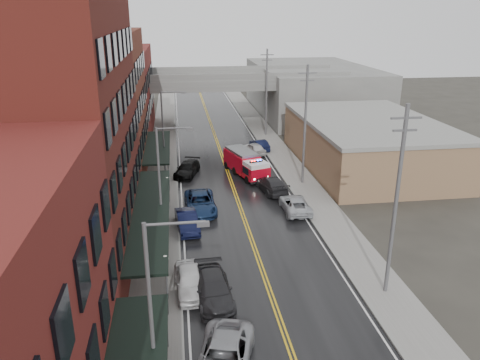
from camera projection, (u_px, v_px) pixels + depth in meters
road at (240, 206)px, 42.56m from camera, size 11.00×160.00×0.02m
sidewalk_left at (159, 210)px, 41.59m from camera, size 3.00×160.00×0.15m
sidewalk_right at (317, 201)px, 43.48m from camera, size 3.00×160.00×0.15m
curb_left at (177, 209)px, 41.80m from camera, size 0.30×160.00×0.15m
curb_right at (300, 202)px, 43.26m from camera, size 0.30×160.00×0.15m
brick_building_b at (57, 134)px, 31.26m from camera, size 9.00×20.00×18.00m
brick_building_c at (98, 106)px, 48.07m from camera, size 9.00×15.00×15.00m
brick_building_far at (117, 93)px, 64.88m from camera, size 9.00×20.00×12.00m
tan_building at (367, 144)px, 53.09m from camera, size 14.00×22.00×5.00m
right_far_block at (311, 89)px, 80.78m from camera, size 18.00×30.00×8.00m
awning_1 at (151, 211)px, 34.05m from camera, size 2.60×18.00×3.09m
awning_2 at (158, 147)px, 50.36m from camera, size 2.60×13.00×3.09m
globe_lamp_1 at (166, 268)px, 27.91m from camera, size 0.44×0.44×3.12m
globe_lamp_2 at (167, 186)px, 40.95m from camera, size 0.44×0.44×3.12m
street_lamp_0 at (156, 306)px, 19.46m from camera, size 2.64×0.22×9.00m
street_lamp_1 at (163, 178)px, 34.36m from camera, size 2.64×0.22×9.00m
street_lamp_2 at (165, 127)px, 49.26m from camera, size 2.64×0.22×9.00m
utility_pole_0 at (396, 200)px, 27.37m from camera, size 1.80×0.24×12.00m
utility_pole_1 at (305, 124)px, 46.00m from camera, size 1.80×0.24×12.00m
utility_pole_2 at (266, 91)px, 64.63m from camera, size 1.80×0.24×12.00m
overpass at (211, 87)px, 70.33m from camera, size 40.00×10.00×7.50m
fire_truck at (246, 163)px, 50.00m from camera, size 4.39×7.42×2.58m
parked_car_left_2 at (224, 359)px, 22.78m from camera, size 3.94×6.13×1.57m
parked_car_left_3 at (213, 289)px, 28.51m from camera, size 2.46×5.40×1.53m
parked_car_left_4 at (190, 281)px, 29.36m from camera, size 2.18×4.64×1.54m
parked_car_left_5 at (187, 221)px, 37.75m from camera, size 2.04×4.68×1.50m
parked_car_left_6 at (200, 203)px, 41.30m from camera, size 2.76×5.75×1.58m
parked_car_left_7 at (187, 169)px, 50.31m from camera, size 3.39×5.31×1.43m
parked_car_right_0 at (295, 204)px, 41.26m from camera, size 2.27×4.85×1.34m
parked_car_right_1 at (272, 184)px, 45.75m from camera, size 2.87×5.47×1.51m
parked_car_right_2 at (254, 148)px, 57.92m from camera, size 2.83×4.53×1.44m
parked_car_right_3 at (259, 145)px, 59.55m from camera, size 2.13×4.39×1.38m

